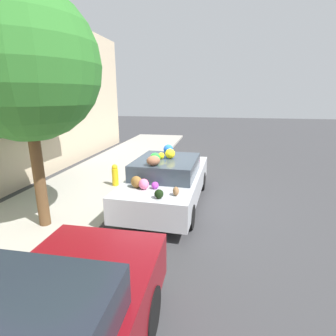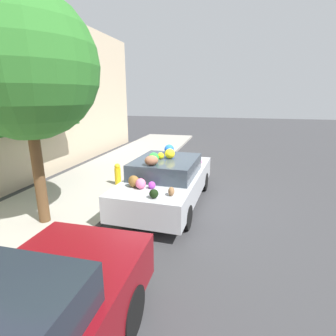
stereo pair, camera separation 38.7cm
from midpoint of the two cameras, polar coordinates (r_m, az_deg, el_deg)
ground_plane at (r=7.48m, az=0.74°, el=-7.52°), size 60.00×60.00×0.00m
sidewalk_curb at (r=8.45m, az=-17.45°, el=-5.05°), size 24.00×3.20×0.12m
building_facade at (r=9.34m, az=-30.92°, el=13.28°), size 18.00×1.20×5.90m
street_tree at (r=6.15m, az=-27.24°, el=19.11°), size 2.95×2.95×4.85m
fire_hydrant at (r=8.58m, az=-9.63°, el=-1.35°), size 0.20×0.20×0.70m
art_car at (r=7.17m, az=1.43°, el=-2.57°), size 4.30×1.93×1.59m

